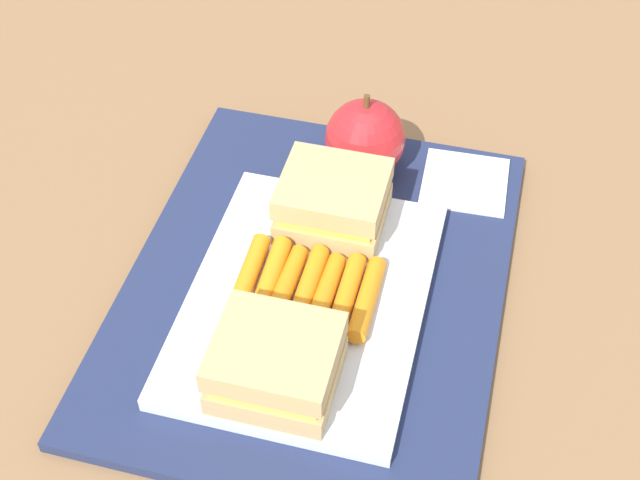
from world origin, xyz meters
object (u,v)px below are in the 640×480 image
Objects in this scene: sandwich_half_left at (276,363)px; carrot_sticks_bundle at (306,289)px; sandwich_half_right at (333,201)px; paper_napkin at (465,182)px; apple at (365,139)px; food_tray at (307,300)px.

sandwich_half_left reaches higher than carrot_sticks_bundle.
sandwich_half_right is 0.13m from paper_napkin.
sandwich_half_right is 0.08m from apple.
food_tray is at bearing 149.57° from paper_napkin.
apple is at bearing -3.00° from carrot_sticks_bundle.
food_tray is 0.08m from sandwich_half_left.
sandwich_half_left is (-0.08, 0.00, 0.03)m from food_tray.
carrot_sticks_bundle is at bearing 177.00° from apple.
sandwich_half_right is at bearing 174.41° from apple.
carrot_sticks_bundle reaches higher than food_tray.
apple is at bearing 92.32° from paper_napkin.
food_tray is at bearing 180.00° from sandwich_half_right.
sandwich_half_right reaches higher than carrot_sticks_bundle.
carrot_sticks_bundle is 1.32× the size of apple.
food_tray is 2.24× the size of carrot_sticks_bundle.
apple is at bearing -5.59° from sandwich_half_right.
apple is 0.09m from paper_napkin.
apple is (0.08, -0.01, -0.00)m from sandwich_half_right.
food_tray is 2.88× the size of sandwich_half_left.
sandwich_half_left is 1.00× the size of sandwich_half_right.
sandwich_half_left is at bearing 180.00° from food_tray.
paper_napkin is at bearing -30.58° from carrot_sticks_bundle.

